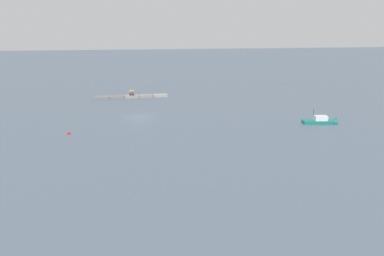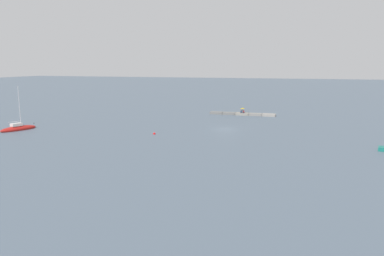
% 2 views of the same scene
% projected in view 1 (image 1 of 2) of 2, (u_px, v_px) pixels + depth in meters
% --- Properties ---
extents(ground_plane, '(500.00, 500.00, 0.00)m').
position_uv_depth(ground_plane, '(140.00, 117.00, 63.78)').
color(ground_plane, slate).
extents(seawall_pier, '(15.61, 1.96, 0.54)m').
position_uv_depth(seawall_pier, '(132.00, 96.00, 82.45)').
color(seawall_pier, gray).
rests_on(seawall_pier, ground_plane).
extents(person_seated_maroon_left, '(0.43, 0.63, 0.73)m').
position_uv_depth(person_seated_maroon_left, '(133.00, 94.00, 82.26)').
color(person_seated_maroon_left, '#1E2333').
rests_on(person_seated_maroon_left, seawall_pier).
extents(person_seated_blue_right, '(0.43, 0.63, 0.73)m').
position_uv_depth(person_seated_blue_right, '(130.00, 94.00, 82.22)').
color(person_seated_blue_right, '#1E2333').
rests_on(person_seated_blue_right, seawall_pier).
extents(umbrella_open_yellow, '(1.11, 1.11, 1.25)m').
position_uv_depth(umbrella_open_yellow, '(131.00, 90.00, 82.12)').
color(umbrella_open_yellow, black).
rests_on(umbrella_open_yellow, seawall_pier).
extents(motorboat_teal_near, '(5.36, 2.58, 2.89)m').
position_uv_depth(motorboat_teal_near, '(322.00, 122.00, 59.15)').
color(motorboat_teal_near, '#197266').
rests_on(motorboat_teal_near, ground_plane).
extents(mooring_buoy_near, '(0.45, 0.45, 0.45)m').
position_uv_depth(mooring_buoy_near, '(69.00, 133.00, 53.26)').
color(mooring_buoy_near, red).
rests_on(mooring_buoy_near, ground_plane).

